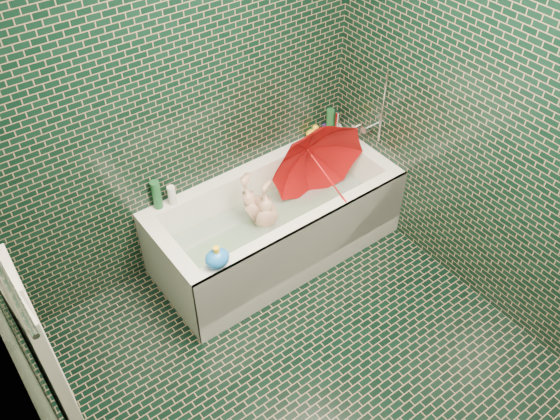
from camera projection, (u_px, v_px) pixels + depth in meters
floor at (317, 385)px, 3.49m from camera, size 2.80×2.80×0.00m
wall_back at (175, 99)px, 3.46m from camera, size 2.80×0.00×2.80m
wall_left at (45, 395)px, 2.07m from camera, size 0.00×2.80×2.80m
wall_right at (513, 134)px, 3.20m from camera, size 0.00×2.80×2.80m
bathtub at (277, 230)px, 4.13m from camera, size 1.70×0.75×0.55m
bath_mat at (276, 235)px, 4.18m from camera, size 1.35×0.47×0.01m
water at (276, 220)px, 4.08m from camera, size 1.48×0.53×0.00m
towel_rail at (6, 279)px, 2.00m from camera, size 0.02×0.58×0.02m
towel at (53, 372)px, 2.39m from camera, size 0.08×0.44×1.12m
faucet at (370, 123)px, 4.11m from camera, size 0.18×0.19×0.55m
child at (264, 221)px, 4.06m from camera, size 0.89×0.57×0.34m
umbrella at (326, 175)px, 3.99m from camera, size 0.94×0.84×0.89m
soap_bottle_a at (338, 130)px, 4.43m from camera, size 0.10×0.10×0.24m
soap_bottle_b at (329, 129)px, 4.44m from camera, size 0.08×0.08×0.17m
soap_bottle_c at (321, 137)px, 4.36m from camera, size 0.16×0.16×0.16m
bottle_right_tall at (330, 122)px, 4.32m from camera, size 0.07×0.07×0.22m
bottle_right_pump at (336, 122)px, 4.35m from camera, size 0.06×0.06×0.18m
bottle_left_tall at (157, 195)px, 3.74m from camera, size 0.08×0.08×0.21m
bottle_left_short at (172, 195)px, 3.79m from camera, size 0.07×0.07×0.14m
rubber_duck at (312, 133)px, 4.33m from camera, size 0.11×0.08×0.09m
bath_toy at (217, 258)px, 3.40m from camera, size 0.16×0.13×0.15m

